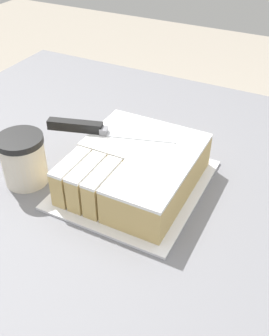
{
  "coord_description": "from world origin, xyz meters",
  "views": [
    {
      "loc": [
        0.29,
        -0.61,
        1.49
      ],
      "look_at": [
        -0.01,
        -0.02,
        0.99
      ],
      "focal_mm": 42.0,
      "sensor_mm": 36.0,
      "label": 1
    }
  ],
  "objects": [
    {
      "name": "countertop",
      "position": [
        0.0,
        0.0,
        0.47
      ],
      "size": [
        1.4,
        1.1,
        0.94
      ],
      "color": "slate",
      "rests_on": "ground_plane"
    },
    {
      "name": "cake_board",
      "position": [
        -0.01,
        -0.02,
        0.94
      ],
      "size": [
        0.29,
        0.32,
        0.01
      ],
      "color": "silver",
      "rests_on": "countertop"
    },
    {
      "name": "cake",
      "position": [
        -0.01,
        -0.01,
        0.99
      ],
      "size": [
        0.25,
        0.28,
        0.08
      ],
      "color": "tan",
      "rests_on": "cake_board"
    },
    {
      "name": "knife",
      "position": [
        -0.15,
        0.0,
        1.04
      ],
      "size": [
        0.29,
        0.1,
        0.02
      ],
      "rotation": [
        0.0,
        0.0,
        0.29
      ],
      "color": "silver",
      "rests_on": "cake"
    },
    {
      "name": "coffee_cup",
      "position": [
        -0.23,
        -0.11,
        1.0
      ],
      "size": [
        0.1,
        0.1,
        0.11
      ],
      "color": "beige",
      "rests_on": "countertop"
    }
  ]
}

